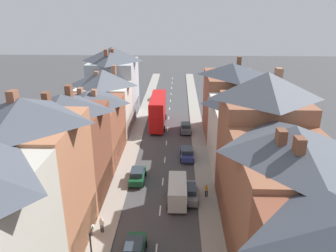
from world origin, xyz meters
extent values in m
cube|color=gray|center=(-5.10, 38.00, 0.07)|extent=(2.20, 104.00, 0.14)
cube|color=gray|center=(5.10, 38.00, 0.07)|extent=(2.20, 104.00, 0.14)
cube|color=silver|center=(0.00, 12.00, 0.01)|extent=(0.14, 1.80, 0.01)
cube|color=silver|center=(0.00, 18.00, 0.01)|extent=(0.14, 1.80, 0.01)
cube|color=silver|center=(0.00, 24.00, 0.01)|extent=(0.14, 1.80, 0.01)
cube|color=silver|center=(0.00, 30.00, 0.01)|extent=(0.14, 1.80, 0.01)
cube|color=silver|center=(0.00, 36.00, 0.01)|extent=(0.14, 1.80, 0.01)
cube|color=silver|center=(0.00, 42.00, 0.01)|extent=(0.14, 1.80, 0.01)
cube|color=silver|center=(0.00, 48.00, 0.01)|extent=(0.14, 1.80, 0.01)
cube|color=silver|center=(0.00, 54.00, 0.01)|extent=(0.14, 1.80, 0.01)
cube|color=silver|center=(0.00, 60.00, 0.01)|extent=(0.14, 1.80, 0.01)
cube|color=silver|center=(0.00, 66.00, 0.01)|extent=(0.14, 1.80, 0.01)
cube|color=silver|center=(0.00, 72.00, 0.01)|extent=(0.14, 1.80, 0.01)
cube|color=silver|center=(0.00, 78.00, 0.01)|extent=(0.14, 1.80, 0.01)
cube|color=silver|center=(0.00, 84.00, 0.01)|extent=(0.14, 1.80, 0.01)
cube|color=#B2704C|center=(-10.20, 12.38, 5.89)|extent=(8.00, 8.52, 11.77)
cube|color=black|center=(-6.26, 12.38, 1.60)|extent=(0.12, 7.84, 3.20)
pyramid|color=#474C56|center=(-10.20, 12.38, 12.75)|extent=(8.00, 8.52, 1.95)
cube|color=brown|center=(-10.73, 12.40, 13.51)|extent=(0.60, 0.90, 1.53)
cube|color=brown|center=(-10.20, 20.83, 5.01)|extent=(8.00, 8.39, 10.03)
cube|color=#1E5133|center=(-6.26, 20.83, 1.60)|extent=(0.12, 7.72, 3.20)
pyramid|color=#474C56|center=(-10.20, 20.83, 10.90)|extent=(8.00, 8.39, 1.75)
cube|color=brown|center=(-9.71, 21.95, 11.67)|extent=(0.60, 0.90, 1.54)
cube|color=brown|center=(-11.12, 19.32, 11.63)|extent=(0.60, 0.90, 1.45)
cube|color=#935138|center=(-10.20, 30.50, 4.01)|extent=(8.00, 10.94, 8.03)
cube|color=#1E5133|center=(-6.26, 30.50, 1.60)|extent=(0.12, 10.07, 3.20)
pyramid|color=#474C56|center=(-10.20, 30.50, 8.83)|extent=(8.00, 10.94, 1.61)
cube|color=#99664C|center=(-9.24, 30.10, 9.39)|extent=(0.60, 0.90, 1.12)
cube|color=#99664C|center=(-11.24, 30.67, 9.42)|extent=(0.60, 0.90, 1.19)
cube|color=beige|center=(-10.20, 39.67, 4.11)|extent=(8.00, 7.39, 8.22)
cube|color=olive|center=(-6.26, 39.67, 1.60)|extent=(0.12, 6.80, 3.20)
pyramid|color=#565B66|center=(-10.20, 39.67, 9.51)|extent=(8.00, 7.39, 2.58)
cube|color=#99664C|center=(-11.03, 39.21, 10.04)|extent=(0.60, 0.90, 1.05)
cube|color=#99664C|center=(-8.79, 41.87, 10.28)|extent=(0.60, 0.90, 1.55)
cube|color=#ADB2B7|center=(-10.20, 48.38, 5.38)|extent=(8.00, 10.03, 10.76)
cube|color=maroon|center=(-6.26, 48.38, 1.60)|extent=(0.12, 9.23, 3.20)
pyramid|color=#474C56|center=(-10.20, 48.38, 12.00)|extent=(8.00, 10.03, 2.48)
cube|color=brown|center=(-9.93, 47.10, 12.52)|extent=(0.60, 0.90, 1.05)
cube|color=brown|center=(-10.70, 45.50, 12.58)|extent=(0.60, 0.90, 1.15)
cube|color=brown|center=(10.20, 10.91, 5.10)|extent=(8.00, 10.41, 10.20)
cube|color=maroon|center=(6.26, 10.91, 1.60)|extent=(0.12, 9.58, 3.20)
pyramid|color=#474C56|center=(10.20, 10.91, 11.25)|extent=(8.00, 10.41, 2.10)
cube|color=brown|center=(9.62, 8.48, 11.80)|extent=(0.60, 0.90, 1.10)
cube|color=brown|center=(8.85, 9.84, 11.80)|extent=(0.60, 0.90, 1.11)
cube|color=brown|center=(10.20, 19.64, 5.89)|extent=(8.00, 7.06, 11.78)
cube|color=maroon|center=(6.26, 19.64, 1.60)|extent=(0.12, 6.50, 3.20)
pyramid|color=#565B66|center=(10.20, 19.64, 13.10)|extent=(8.00, 7.06, 2.64)
cube|color=#99664C|center=(11.49, 20.70, 13.84)|extent=(0.60, 0.90, 1.49)
cube|color=silver|center=(10.20, 28.94, 4.26)|extent=(8.00, 11.53, 8.52)
cube|color=navy|center=(6.26, 28.94, 1.60)|extent=(0.12, 10.61, 3.20)
pyramid|color=#383D47|center=(10.20, 28.94, 9.74)|extent=(8.00, 11.53, 2.44)
cube|color=brown|center=(10.27, 29.06, 10.29)|extent=(0.60, 0.90, 1.09)
cube|color=brown|center=(11.37, 25.50, 10.29)|extent=(0.60, 0.90, 1.10)
cube|color=brown|center=(10.20, 40.18, 5.04)|extent=(8.00, 10.95, 10.08)
cube|color=navy|center=(6.26, 40.18, 1.60)|extent=(0.12, 10.07, 3.20)
pyramid|color=#383D47|center=(10.20, 40.18, 10.94)|extent=(8.00, 10.95, 1.72)
cube|color=brown|center=(11.60, 42.71, 11.69)|extent=(0.60, 0.90, 1.50)
cube|color=red|center=(-1.80, 43.93, 1.65)|extent=(2.44, 10.80, 2.50)
cube|color=red|center=(-1.80, 43.93, 4.05)|extent=(2.44, 10.58, 2.30)
cube|color=red|center=(-1.80, 43.93, 5.25)|extent=(2.39, 10.37, 0.10)
cube|color=#28333D|center=(-1.80, 49.28, 1.85)|extent=(2.20, 0.10, 1.20)
cube|color=#28333D|center=(-1.80, 49.28, 4.15)|extent=(2.20, 0.10, 1.10)
cube|color=#28333D|center=(-2.99, 43.93, 1.90)|extent=(0.06, 9.18, 0.90)
cube|color=#28333D|center=(-2.99, 43.93, 4.15)|extent=(0.06, 9.18, 0.90)
cube|color=yellow|center=(-1.80, 49.28, 4.95)|extent=(1.34, 0.08, 0.32)
cylinder|color=black|center=(-3.02, 47.28, 0.50)|extent=(0.30, 1.00, 1.00)
cylinder|color=black|center=(-0.58, 47.28, 0.50)|extent=(0.30, 1.00, 1.00)
cylinder|color=black|center=(-3.02, 40.96, 0.50)|extent=(0.30, 1.00, 1.00)
cylinder|color=black|center=(-0.58, 40.96, 0.50)|extent=(0.30, 1.00, 1.00)
cube|color=#236093|center=(-3.10, 60.94, 0.65)|extent=(1.70, 4.44, 0.69)
cube|color=#28333D|center=(-3.10, 60.72, 1.30)|extent=(1.46, 2.22, 0.60)
cylinder|color=black|center=(-3.95, 62.32, 0.31)|extent=(0.20, 0.62, 0.62)
cylinder|color=black|center=(-2.25, 62.32, 0.31)|extent=(0.20, 0.62, 0.62)
cylinder|color=black|center=(-3.95, 59.57, 0.31)|extent=(0.20, 0.62, 0.62)
cylinder|color=black|center=(-2.25, 59.57, 0.31)|extent=(0.20, 0.62, 0.62)
cube|color=gray|center=(3.10, 20.38, 0.69)|extent=(1.70, 4.32, 0.77)
cube|color=#28333D|center=(3.10, 20.16, 1.38)|extent=(1.46, 2.16, 0.60)
cylinder|color=black|center=(2.25, 21.72, 0.31)|extent=(0.20, 0.62, 0.62)
cylinder|color=black|center=(3.95, 21.72, 0.31)|extent=(0.20, 0.62, 0.62)
cylinder|color=black|center=(2.25, 19.04, 0.31)|extent=(0.20, 0.62, 0.62)
cylinder|color=black|center=(3.95, 19.04, 0.31)|extent=(0.20, 0.62, 0.62)
cube|color=navy|center=(3.10, 30.61, 0.68)|extent=(1.70, 4.24, 0.73)
cube|color=#28333D|center=(3.10, 30.40, 1.34)|extent=(1.46, 2.12, 0.60)
cylinder|color=black|center=(2.25, 31.93, 0.31)|extent=(0.20, 0.62, 0.62)
cylinder|color=black|center=(3.95, 31.93, 0.31)|extent=(0.20, 0.62, 0.62)
cylinder|color=black|center=(2.25, 29.30, 0.31)|extent=(0.20, 0.62, 0.62)
cylinder|color=black|center=(3.95, 29.30, 0.31)|extent=(0.20, 0.62, 0.62)
cube|color=#4C515B|center=(3.10, 40.62, 0.69)|extent=(1.70, 3.91, 0.77)
cube|color=#28333D|center=(3.10, 40.42, 1.38)|extent=(1.46, 1.95, 0.60)
cylinder|color=black|center=(2.25, 41.83, 0.31)|extent=(0.20, 0.62, 0.62)
cylinder|color=black|center=(3.95, 41.83, 0.31)|extent=(0.20, 0.62, 0.62)
cylinder|color=black|center=(2.25, 39.41, 0.31)|extent=(0.20, 0.62, 0.62)
cylinder|color=black|center=(3.95, 39.41, 0.31)|extent=(0.20, 0.62, 0.62)
cube|color=#144728|center=(-3.10, 24.09, 0.67)|extent=(1.70, 4.09, 0.73)
cube|color=#28333D|center=(-3.10, 23.89, 1.34)|extent=(1.46, 2.05, 0.60)
cylinder|color=black|center=(-3.95, 25.36, 0.31)|extent=(0.20, 0.62, 0.62)
cylinder|color=black|center=(-2.25, 25.36, 0.31)|extent=(0.20, 0.62, 0.62)
cylinder|color=black|center=(-3.95, 22.82, 0.31)|extent=(0.20, 0.62, 0.62)
cylinder|color=black|center=(-2.25, 22.82, 0.31)|extent=(0.20, 0.62, 0.62)
cube|color=#144728|center=(-1.80, 11.17, 0.69)|extent=(1.70, 4.00, 0.76)
cube|color=#28333D|center=(-1.80, 10.97, 1.37)|extent=(1.46, 2.00, 0.60)
cylinder|color=black|center=(-2.65, 12.41, 0.31)|extent=(0.20, 0.62, 0.62)
cylinder|color=black|center=(-0.95, 12.41, 0.31)|extent=(0.20, 0.62, 0.62)
cube|color=silver|center=(1.80, 19.73, 1.36)|extent=(1.96, 5.20, 2.10)
cube|color=#28333D|center=(1.80, 22.28, 1.66)|extent=(1.76, 0.10, 0.90)
cylinder|color=black|center=(0.82, 21.29, 0.36)|extent=(0.24, 0.72, 0.72)
cylinder|color=black|center=(2.78, 21.29, 0.36)|extent=(0.24, 0.72, 0.72)
cylinder|color=black|center=(0.82, 18.17, 0.36)|extent=(0.24, 0.72, 0.72)
cylinder|color=black|center=(2.78, 18.17, 0.36)|extent=(0.24, 0.72, 0.72)
cylinder|color=#23232D|center=(-5.35, 14.19, 0.56)|extent=(0.14, 0.14, 0.84)
cylinder|color=#23232D|center=(-5.17, 14.19, 0.56)|extent=(0.14, 0.14, 0.84)
cube|color=silver|center=(-5.26, 14.19, 1.25)|extent=(0.36, 0.22, 0.54)
sphere|color=beige|center=(-5.26, 14.19, 1.64)|extent=(0.22, 0.22, 0.22)
cylinder|color=#23232D|center=(4.95, 20.58, 0.56)|extent=(0.14, 0.14, 0.84)
cylinder|color=#23232D|center=(5.13, 20.58, 0.56)|extent=(0.14, 0.14, 0.84)
cube|color=gold|center=(5.04, 20.58, 1.25)|extent=(0.36, 0.22, 0.54)
sphere|color=tan|center=(5.04, 20.58, 1.64)|extent=(0.22, 0.22, 0.22)
cylinder|color=black|center=(-4.25, 7.77, 5.40)|extent=(0.08, 0.90, 0.08)
cube|color=beige|center=(-4.25, 8.22, 5.32)|extent=(0.20, 0.32, 0.20)
camera|label=1|loc=(1.79, -11.10, 20.31)|focal=35.00mm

